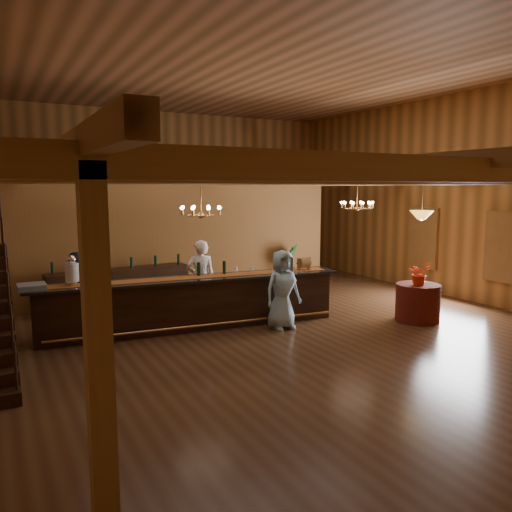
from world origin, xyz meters
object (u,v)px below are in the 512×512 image
raffle_drum (304,263)px  guest (283,290)px  round_table (418,303)px  backbar_shelf (120,288)px  bartender (201,279)px  chandelier_right (357,205)px  floor_plant (287,266)px  pendant_lamp (422,215)px  tasting_bar (193,303)px  beverage_dispenser (72,271)px  staff_second (76,293)px  chandelier_left (201,210)px

raffle_drum → guest: size_ratio=0.20×
raffle_drum → round_table: size_ratio=0.35×
backbar_shelf → bartender: bearing=-56.6°
chandelier_right → floor_plant: (-0.38, 2.68, -1.90)m
bartender → round_table: bearing=163.4°
backbar_shelf → guest: size_ratio=2.07×
pendant_lamp → raffle_drum: bearing=143.9°
pendant_lamp → tasting_bar: bearing=158.5°
raffle_drum → tasting_bar: bearing=172.8°
beverage_dispenser → backbar_shelf: 2.86m
pendant_lamp → staff_second: size_ratio=0.53×
chandelier_right → guest: bearing=-160.8°
pendant_lamp → bartender: pendant_lamp is taller
chandelier_right → pendant_lamp: 1.91m
round_table → beverage_dispenser: bearing=163.0°
chandelier_left → bartender: chandelier_left is taller
beverage_dispenser → floor_plant: size_ratio=0.44×
chandelier_left → pendant_lamp: size_ratio=0.89×
raffle_drum → chandelier_left: chandelier_left is taller
chandelier_left → floor_plant: 5.84m
beverage_dispenser → staff_second: beverage_dispenser is taller
raffle_drum → chandelier_right: 2.26m
beverage_dispenser → pendant_lamp: bearing=-17.0°
tasting_bar → guest: 1.94m
chandelier_left → staff_second: 3.19m
backbar_shelf → chandelier_left: chandelier_left is taller
backbar_shelf → pendant_lamp: pendant_lamp is taller
tasting_bar → guest: guest is taller
chandelier_left → pendant_lamp: bearing=-11.2°
beverage_dispenser → backbar_shelf: (1.43, 2.30, -0.90)m
backbar_shelf → floor_plant: bearing=-3.3°
staff_second → beverage_dispenser: bearing=62.8°
chandelier_left → guest: chandelier_left is taller
round_table → floor_plant: size_ratio=0.72×
guest → staff_second: bearing=154.5°
tasting_bar → floor_plant: bearing=40.0°
pendant_lamp → staff_second: pendant_lamp is taller
backbar_shelf → round_table: backbar_shelf is taller
bartender → guest: size_ratio=1.07×
staff_second → guest: 4.29m
tasting_bar → floor_plant: floor_plant is taller
backbar_shelf → floor_plant: size_ratio=2.59×
backbar_shelf → guest: (2.63, -3.53, 0.35)m
staff_second → pendant_lamp: bearing=146.8°
tasting_bar → floor_plant: size_ratio=4.92×
tasting_bar → raffle_drum: 2.73m
raffle_drum → beverage_dispenser: bearing=172.7°
floor_plant → chandelier_right: bearing=-81.9°
pendant_lamp → staff_second: 7.59m
tasting_bar → chandelier_right: size_ratio=8.34×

